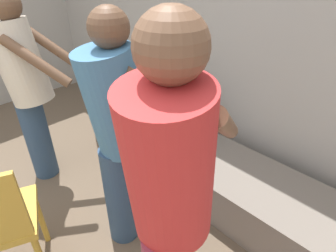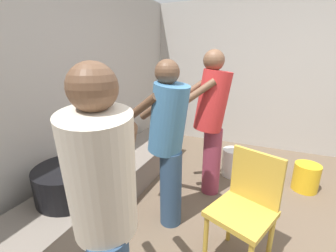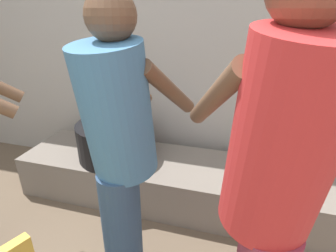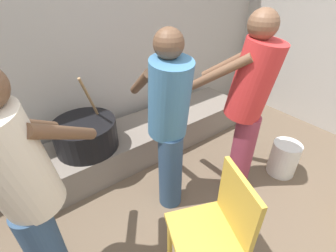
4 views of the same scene
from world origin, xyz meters
name	(u,v)px [view 2 (image 2 of 4)]	position (x,y,z in m)	size (l,w,h in m)	color
block_enclosure_rear	(35,92)	(0.00, 2.22, 1.20)	(5.55, 0.20, 2.40)	#ADA8A0
block_enclosure_right	(283,77)	(2.67, 0.00, 1.20)	(0.20, 4.64, 2.40)	#ADA8A0
hearth_ledge	(114,179)	(0.41, 1.70, 0.17)	(2.72, 0.60, 0.34)	slate
cooking_pot_main	(71,181)	(-0.20, 1.69, 0.48)	(0.59, 0.59, 0.74)	black
cook_in_red_shirt	(211,116)	(0.86, 0.72, 0.91)	(0.57, 0.73, 1.59)	#8C3347
cook_in_blue_shirt	(168,137)	(0.22, 0.94, 0.86)	(0.46, 0.69, 1.51)	navy
cook_in_cream_shirt	(104,209)	(-0.78, 0.82, 0.87)	(0.70, 0.64, 1.52)	navy
chair_yellow	(246,206)	(0.04, 0.25, 0.49)	(0.52, 0.52, 0.88)	gold
bucket_yellow_plastic	(306,177)	(1.36, -0.34, 0.16)	(0.28, 0.28, 0.33)	gold
bucket_white_plastic	(232,162)	(1.37, 0.51, 0.18)	(0.27, 0.27, 0.36)	silver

